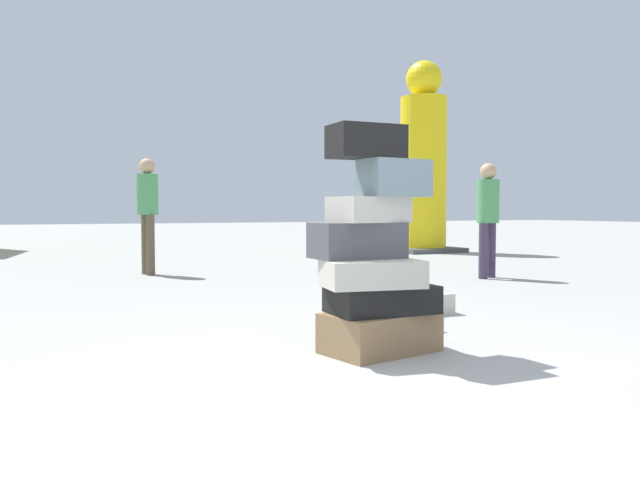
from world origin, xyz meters
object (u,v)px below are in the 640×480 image
yellow_dummy_statue (423,167)px  suitcase_cream_white_trunk (409,304)px  suitcase_tower (375,262)px  suitcase_brown_left_side (371,285)px  person_bearded_onlooker (488,210)px  person_tourist_with_camera (148,205)px

yellow_dummy_statue → suitcase_cream_white_trunk: bearing=-124.8°
suitcase_tower → yellow_dummy_statue: yellow_dummy_statue is taller
suitcase_brown_left_side → person_bearded_onlooker: size_ratio=0.42×
suitcase_brown_left_side → yellow_dummy_statue: (5.38, 7.24, 1.53)m
suitcase_tower → suitcase_brown_left_side: (0.44, 0.84, -0.26)m
suitcase_tower → person_bearded_onlooker: size_ratio=0.95×
suitcase_cream_white_trunk → person_tourist_with_camera: size_ratio=0.46×
yellow_dummy_statue → suitcase_tower: bearing=-125.8°
person_bearded_onlooker → yellow_dummy_statue: size_ratio=0.37×
person_tourist_with_camera → person_bearded_onlooker: bearing=51.9°
suitcase_brown_left_side → person_tourist_with_camera: (-0.96, 4.76, 0.67)m
suitcase_cream_white_trunk → person_bearded_onlooker: (2.58, 2.07, 0.83)m
person_tourist_with_camera → yellow_dummy_statue: bearing=103.3°
suitcase_tower → person_tourist_with_camera: size_ratio=0.89×
suitcase_tower → suitcase_brown_left_side: bearing=62.3°
suitcase_tower → person_bearded_onlooker: person_bearded_onlooker is taller
suitcase_tower → suitcase_brown_left_side: 0.98m
person_tourist_with_camera → suitcase_cream_white_trunk: bearing=10.9°
suitcase_cream_white_trunk → suitcase_brown_left_side: 0.69m
person_bearded_onlooker → suitcase_tower: bearing=20.1°
suitcase_tower → suitcase_cream_white_trunk: size_ratio=1.93×
yellow_dummy_statue → suitcase_brown_left_side: bearing=-126.6°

